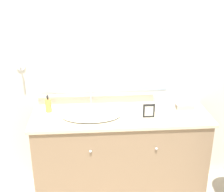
{
  "coord_description": "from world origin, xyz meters",
  "views": [
    {
      "loc": [
        -0.29,
        -2.46,
        2.23
      ],
      "look_at": [
        -0.09,
        0.29,
        1.12
      ],
      "focal_mm": 50.0,
      "sensor_mm": 36.0,
      "label": 1
    }
  ],
  "objects": [
    {
      "name": "wall_back",
      "position": [
        -0.0,
        0.61,
        1.28
      ],
      "size": [
        8.0,
        0.18,
        2.55
      ],
      "color": "silver",
      "rests_on": "ground_plane"
    },
    {
      "name": "hand_towel_near_sink",
      "position": [
        0.66,
        0.4,
        0.95
      ],
      "size": [
        0.17,
        0.13,
        0.05
      ],
      "color": "#B7A899",
      "rests_on": "vanity_counter"
    },
    {
      "name": "sink_basin",
      "position": [
        -0.29,
        0.27,
        0.94
      ],
      "size": [
        0.56,
        0.38,
        0.18
      ],
      "color": "white",
      "rests_on": "vanity_counter"
    },
    {
      "name": "vanity_counter",
      "position": [
        0.0,
        0.29,
        0.46
      ],
      "size": [
        1.75,
        0.59,
        0.92
      ],
      "color": "#937556",
      "rests_on": "ground_plane"
    },
    {
      "name": "appliance_box",
      "position": [
        0.45,
        0.4,
        0.99
      ],
      "size": [
        0.19,
        0.14,
        0.13
      ],
      "color": "white",
      "rests_on": "vanity_counter"
    },
    {
      "name": "picture_frame",
      "position": [
        0.26,
        0.21,
        0.99
      ],
      "size": [
        0.11,
        0.01,
        0.14
      ],
      "color": "black",
      "rests_on": "vanity_counter"
    },
    {
      "name": "hand_towel_far_corner",
      "position": [
        0.69,
        0.14,
        0.95
      ],
      "size": [
        0.17,
        0.13,
        0.05
      ],
      "color": "white",
      "rests_on": "vanity_counter"
    },
    {
      "name": "soap_bottle",
      "position": [
        -0.71,
        0.42,
        0.99
      ],
      "size": [
        0.06,
        0.06,
        0.18
      ],
      "color": "gold",
      "rests_on": "vanity_counter"
    }
  ]
}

